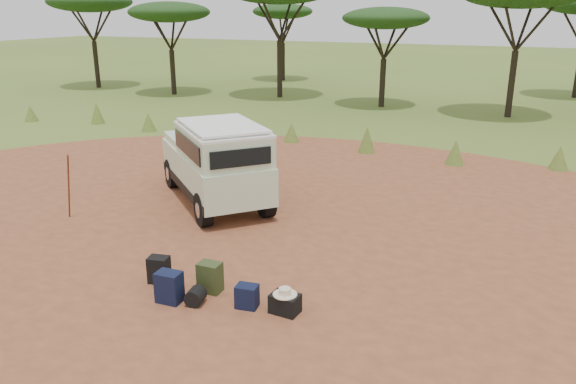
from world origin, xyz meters
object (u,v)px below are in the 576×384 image
at_px(backpack_olive, 210,277).
at_px(duffel_navy, 247,297).
at_px(backpack_navy, 169,287).
at_px(walking_staff, 69,187).
at_px(safari_vehicle, 216,163).
at_px(backpack_black, 159,270).
at_px(hard_case, 285,304).

height_order(backpack_olive, duffel_navy, backpack_olive).
xyz_separation_m(backpack_navy, duffel_navy, (1.28, 0.37, -0.07)).
bearing_deg(backpack_navy, backpack_olive, 50.07).
height_order(walking_staff, backpack_navy, walking_staff).
bearing_deg(backpack_navy, walking_staff, 149.08).
distance_m(safari_vehicle, backpack_black, 4.50).
bearing_deg(backpack_navy, backpack_black, 135.57).
xyz_separation_m(safari_vehicle, hard_case, (3.82, -4.28, -0.87)).
distance_m(backpack_olive, hard_case, 1.50).
height_order(walking_staff, backpack_olive, walking_staff).
bearing_deg(duffel_navy, backpack_navy, -171.76).
relative_size(safari_vehicle, hard_case, 9.46).
bearing_deg(backpack_olive, duffel_navy, -16.01).
distance_m(walking_staff, hard_case, 6.61).
relative_size(backpack_navy, duffel_navy, 1.36).
distance_m(walking_staff, backpack_olive, 5.15).
distance_m(backpack_black, duffel_navy, 1.88).
bearing_deg(safari_vehicle, backpack_olive, -18.27).
xyz_separation_m(backpack_navy, hard_case, (1.93, 0.46, -0.11)).
xyz_separation_m(safari_vehicle, duffel_navy, (3.18, -4.38, -0.83)).
bearing_deg(hard_case, backpack_olive, 179.77).
xyz_separation_m(walking_staff, hard_case, (6.32, -1.84, -0.64)).
bearing_deg(hard_case, walking_staff, 168.27).
height_order(safari_vehicle, duffel_navy, safari_vehicle).
height_order(backpack_navy, duffel_navy, backpack_navy).
relative_size(duffel_navy, hard_case, 0.86).
bearing_deg(duffel_navy, backpack_black, 167.71).
relative_size(safari_vehicle, backpack_olive, 8.02).
relative_size(safari_vehicle, backpack_black, 8.83).
distance_m(safari_vehicle, hard_case, 5.81).
xyz_separation_m(duffel_navy, hard_case, (0.64, 0.10, -0.04)).
bearing_deg(walking_staff, backpack_olive, -84.11).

